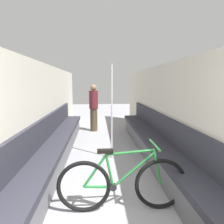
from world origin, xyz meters
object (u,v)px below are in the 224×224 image
bench_seat_row_left (55,147)px  grab_pole_near (112,113)px  bench_seat_row_right (155,145)px  bicycle (123,184)px  passenger_standing (94,107)px

bench_seat_row_left → grab_pole_near: size_ratio=2.89×
bench_seat_row_right → grab_pole_near: grab_pole_near is taller
bicycle → grab_pole_near: grab_pole_near is taller
bench_seat_row_left → grab_pole_near: 1.39m
bench_seat_row_right → grab_pole_near: 1.17m
bench_seat_row_right → passenger_standing: passenger_standing is taller
bench_seat_row_left → grab_pole_near: grab_pole_near is taller
bench_seat_row_right → bicycle: size_ratio=3.51×
bench_seat_row_right → passenger_standing: size_ratio=3.69×
bench_seat_row_left → passenger_standing: passenger_standing is taller
bench_seat_row_left → passenger_standing: (0.76, 2.72, 0.51)m
bicycle → grab_pole_near: 1.97m
passenger_standing → bench_seat_row_left: bearing=-44.1°
bench_seat_row_right → passenger_standing: bearing=116.9°
bicycle → passenger_standing: passenger_standing is taller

